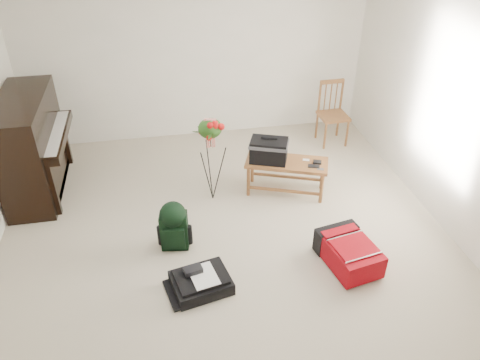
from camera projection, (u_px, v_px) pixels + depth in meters
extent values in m
cube|color=#B9AB95|center=(229.00, 248.00, 5.14)|extent=(5.00, 5.50, 0.01)
cube|color=white|center=(225.00, 14.00, 3.76)|extent=(5.00, 5.50, 0.01)
cube|color=white|center=(196.00, 55.00, 6.70)|extent=(5.00, 0.04, 2.50)
cube|color=white|center=(465.00, 127.00, 4.84)|extent=(0.04, 5.50, 2.50)
cube|color=black|center=(31.00, 146.00, 5.77)|extent=(0.55, 1.50, 1.25)
cube|color=black|center=(55.00, 136.00, 5.75)|extent=(0.28, 1.30, 0.10)
cube|color=white|center=(54.00, 133.00, 5.73)|extent=(0.22, 1.20, 0.02)
cube|color=black|center=(46.00, 184.00, 6.09)|extent=(0.45, 1.30, 0.10)
cube|color=#946130|center=(287.00, 163.00, 5.80)|extent=(1.09, 0.74, 0.04)
cylinder|color=#946130|center=(253.00, 189.00, 5.73)|extent=(0.04, 0.04, 0.41)
cylinder|color=#946130|center=(248.00, 175.00, 5.99)|extent=(0.04, 0.04, 0.41)
cylinder|color=#946130|center=(324.00, 181.00, 5.87)|extent=(0.04, 0.04, 0.41)
cylinder|color=#946130|center=(316.00, 168.00, 6.13)|extent=(0.04, 0.04, 0.41)
cube|color=#946130|center=(333.00, 116.00, 6.91)|extent=(0.42, 0.42, 0.04)
cylinder|color=#946130|center=(325.00, 136.00, 6.86)|extent=(0.03, 0.03, 0.41)
cylinder|color=#946130|center=(317.00, 126.00, 7.15)|extent=(0.03, 0.03, 0.41)
cylinder|color=#946130|center=(347.00, 134.00, 6.92)|extent=(0.03, 0.03, 0.41)
cylinder|color=#946130|center=(338.00, 124.00, 7.20)|extent=(0.03, 0.03, 0.41)
cube|color=#946130|center=(333.00, 81.00, 6.79)|extent=(0.37, 0.05, 0.06)
cylinder|color=#946130|center=(320.00, 97.00, 6.89)|extent=(0.03, 0.03, 0.50)
cylinder|color=#946130|center=(342.00, 95.00, 6.94)|extent=(0.03, 0.03, 0.50)
cube|color=#A30713|center=(349.00, 253.00, 4.86)|extent=(0.57, 0.74, 0.26)
cube|color=black|center=(340.00, 237.00, 5.07)|extent=(0.49, 0.24, 0.28)
cube|color=#A30713|center=(352.00, 246.00, 4.74)|extent=(0.47, 0.45, 0.02)
cube|color=silver|center=(360.00, 258.00, 4.58)|extent=(0.42, 0.09, 0.01)
cube|color=black|center=(201.00, 283.00, 4.62)|extent=(0.63, 0.55, 0.13)
cube|color=black|center=(201.00, 277.00, 4.57)|extent=(0.55, 0.47, 0.03)
cube|color=white|center=(203.00, 276.00, 4.54)|extent=(0.31, 0.38, 0.01)
cube|color=black|center=(194.00, 269.00, 4.58)|extent=(0.20, 0.15, 0.06)
cube|color=black|center=(174.00, 230.00, 5.05)|extent=(0.31, 0.22, 0.44)
cube|color=black|center=(175.00, 239.00, 4.97)|extent=(0.24, 0.08, 0.25)
sphere|color=black|center=(173.00, 214.00, 4.93)|extent=(0.28, 0.28, 0.28)
cube|color=black|center=(168.00, 226.00, 5.12)|extent=(0.04, 0.03, 0.39)
cube|color=black|center=(180.00, 224.00, 5.14)|extent=(0.04, 0.03, 0.39)
cylinder|color=black|center=(210.00, 135.00, 5.42)|extent=(0.01, 0.01, 0.30)
ellipsoid|color=#2B581B|center=(210.00, 128.00, 5.37)|extent=(0.28, 0.20, 0.26)
cube|color=red|center=(210.00, 122.00, 5.31)|extent=(0.15, 0.08, 0.08)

